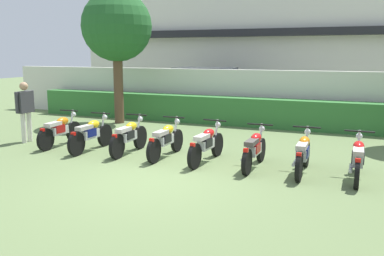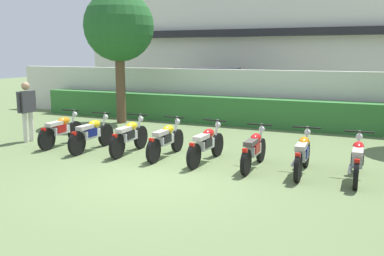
% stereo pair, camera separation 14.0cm
% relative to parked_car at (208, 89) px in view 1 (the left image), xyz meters
% --- Properties ---
extents(ground, '(60.00, 60.00, 0.00)m').
position_rel_parked_car_xyz_m(ground, '(2.83, -10.61, -0.94)').
color(ground, '#607547').
extents(building, '(22.69, 6.50, 6.68)m').
position_rel_parked_car_xyz_m(building, '(2.83, 5.89, 2.41)').
color(building, silver).
rests_on(building, ground).
extents(compound_wall, '(21.55, 0.30, 1.94)m').
position_rel_parked_car_xyz_m(compound_wall, '(2.83, -2.89, 0.03)').
color(compound_wall, silver).
rests_on(compound_wall, ground).
extents(hedge_row, '(17.24, 0.70, 0.99)m').
position_rel_parked_car_xyz_m(hedge_row, '(2.83, -3.59, -0.44)').
color(hedge_row, '#337033').
rests_on(hedge_row, ground).
extents(parked_car, '(4.69, 2.52, 1.89)m').
position_rel_parked_car_xyz_m(parked_car, '(0.00, 0.00, 0.00)').
color(parked_car, black).
rests_on(parked_car, ground).
extents(tree_near_inspector, '(2.50, 2.50, 4.74)m').
position_rel_parked_car_xyz_m(tree_near_inspector, '(-1.67, -4.82, 2.50)').
color(tree_near_inspector, brown).
rests_on(tree_near_inspector, ground).
extents(motorcycle_in_row_0, '(0.60, 1.82, 0.96)m').
position_rel_parked_car_xyz_m(motorcycle_in_row_0, '(-1.02, -8.83, -0.49)').
color(motorcycle_in_row_0, black).
rests_on(motorcycle_in_row_0, ground).
extents(motorcycle_in_row_1, '(0.60, 1.85, 0.96)m').
position_rel_parked_car_xyz_m(motorcycle_in_row_1, '(0.10, -8.95, -0.49)').
color(motorcycle_in_row_1, black).
rests_on(motorcycle_in_row_1, ground).
extents(motorcycle_in_row_2, '(0.60, 1.82, 0.97)m').
position_rel_parked_car_xyz_m(motorcycle_in_row_2, '(1.19, -8.84, -0.48)').
color(motorcycle_in_row_2, black).
rests_on(motorcycle_in_row_2, ground).
extents(motorcycle_in_row_3, '(0.60, 1.89, 0.95)m').
position_rel_parked_car_xyz_m(motorcycle_in_row_3, '(2.23, -8.81, -0.49)').
color(motorcycle_in_row_3, black).
rests_on(motorcycle_in_row_3, ground).
extents(motorcycle_in_row_4, '(0.60, 1.92, 0.95)m').
position_rel_parked_car_xyz_m(motorcycle_in_row_4, '(3.33, -8.87, -0.49)').
color(motorcycle_in_row_4, black).
rests_on(motorcycle_in_row_4, ground).
extents(motorcycle_in_row_5, '(0.60, 1.81, 0.94)m').
position_rel_parked_car_xyz_m(motorcycle_in_row_5, '(4.49, -8.92, -0.50)').
color(motorcycle_in_row_5, black).
rests_on(motorcycle_in_row_5, ground).
extents(motorcycle_in_row_6, '(0.60, 1.83, 0.96)m').
position_rel_parked_car_xyz_m(motorcycle_in_row_6, '(5.56, -8.96, -0.49)').
color(motorcycle_in_row_6, black).
rests_on(motorcycle_in_row_6, ground).
extents(motorcycle_in_row_7, '(0.60, 1.79, 0.95)m').
position_rel_parked_car_xyz_m(motorcycle_in_row_7, '(6.65, -8.99, -0.49)').
color(motorcycle_in_row_7, black).
rests_on(motorcycle_in_row_7, ground).
extents(inspector_person, '(0.23, 0.69, 1.74)m').
position_rel_parked_car_xyz_m(inspector_person, '(-2.27, -8.77, 0.10)').
color(inspector_person, silver).
rests_on(inspector_person, ground).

